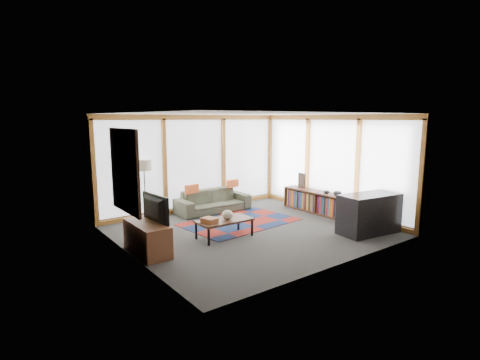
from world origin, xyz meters
TOP-DOWN VIEW (x-y plane):
  - ground at (0.00, 0.00)m, footprint 5.50×5.50m
  - room_envelope at (0.49, 0.56)m, footprint 5.52×5.02m
  - rug at (0.20, 0.68)m, footprint 2.82×1.95m
  - sofa at (0.24, 1.95)m, footprint 2.04×0.82m
  - pillow_left at (-0.40, 1.95)m, footprint 0.41×0.21m
  - pillow_right at (0.93, 1.99)m, footprint 0.40×0.19m
  - floor_lamp at (-1.56, 2.22)m, footprint 0.38×0.38m
  - coffee_table at (-0.76, -0.07)m, footprint 1.18×0.60m
  - book_stack at (-1.14, -0.08)m, footprint 0.31×0.35m
  - vase at (-0.71, -0.11)m, footprint 0.27×0.27m
  - bookshelf at (2.43, 0.11)m, footprint 0.42×2.31m
  - bowl_a at (2.48, -0.42)m, footprint 0.24×0.24m
  - bowl_b at (2.43, -0.12)m, footprint 0.17×0.17m
  - shelf_picture at (2.53, 0.88)m, footprint 0.10×0.31m
  - tv_console at (-2.45, 0.01)m, footprint 0.49×1.18m
  - television at (-2.36, -0.00)m, footprint 0.20×0.91m
  - bar_counter at (1.98, -1.70)m, footprint 1.45×0.82m

SIDE VIEW (x-z plane):
  - ground at x=0.00m, z-range 0.00..0.00m
  - rug at x=0.20m, z-range 0.00..0.01m
  - coffee_table at x=-0.76m, z-range 0.00..0.39m
  - bookshelf at x=2.43m, z-range 0.00..0.58m
  - tv_console at x=-2.45m, z-range 0.00..0.59m
  - sofa at x=0.24m, z-range 0.00..0.59m
  - bar_counter at x=1.98m, z-range 0.00..0.87m
  - book_stack at x=-1.14m, z-range 0.39..0.49m
  - vase at x=-0.71m, z-range 0.39..0.60m
  - bowl_b at x=2.43m, z-range 0.58..0.66m
  - bowl_a at x=2.48m, z-range 0.58..0.69m
  - pillow_right at x=0.93m, z-range 0.59..0.80m
  - pillow_left at x=-0.40m, z-range 0.59..0.81m
  - floor_lamp at x=-1.56m, z-range 0.00..1.52m
  - shelf_picture at x=2.53m, z-range 0.58..0.98m
  - television at x=-2.36m, z-range 0.59..1.11m
  - room_envelope at x=0.49m, z-range 0.23..2.85m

